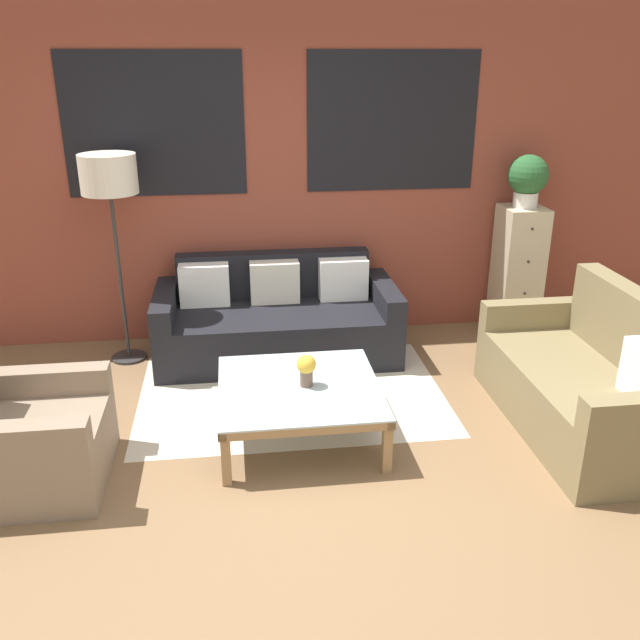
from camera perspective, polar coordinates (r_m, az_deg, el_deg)
ground_plane at (r=3.96m, az=-0.59°, el=-14.35°), size 16.00×16.00×0.00m
wall_back_brick at (r=5.71m, az=-3.67°, el=12.31°), size 8.40×0.09×2.80m
rug at (r=4.98m, az=-2.41°, el=-6.20°), size 2.19×1.53×0.00m
couch_dark at (r=5.54m, az=-3.66°, el=-0.05°), size 1.92×0.88×0.78m
settee_vintage at (r=4.75m, az=21.66°, el=-5.13°), size 0.80×1.64×0.92m
armchair_corner at (r=4.25m, az=-23.54°, el=-9.22°), size 0.80×0.81×0.84m
coffee_table at (r=4.32m, az=-1.76°, el=-6.11°), size 1.01×1.01×0.36m
floor_lamp at (r=5.34m, az=-17.33°, el=11.04°), size 0.42×0.42×1.64m
drawer_cabinet at (r=6.14m, az=16.28°, el=4.00°), size 0.35×0.40×1.12m
potted_plant at (r=5.96m, az=17.09°, el=11.36°), size 0.33×0.33×0.43m
flower_vase at (r=4.24m, az=-1.16°, el=-4.07°), size 0.12×0.12×0.21m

